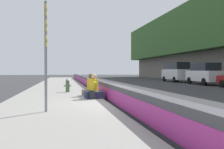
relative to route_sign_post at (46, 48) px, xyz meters
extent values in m
plane|color=#353538|center=(1.39, -2.87, -2.23)|extent=(160.00, 160.00, 0.00)
cube|color=gray|center=(1.39, -0.22, -2.16)|extent=(80.00, 4.40, 0.14)
cube|color=#47474C|center=(1.39, -2.87, -1.81)|extent=(76.00, 0.44, 0.85)
cube|color=#B2338C|center=(1.39, -2.64, -1.85)|extent=(74.48, 0.01, 0.54)
cylinder|color=gray|center=(0.00, 0.01, -0.29)|extent=(0.09, 0.09, 3.60)
cube|color=yellow|center=(0.00, -0.01, 1.21)|extent=(0.44, 0.02, 0.36)
cube|color=black|center=(0.00, -0.03, 1.21)|extent=(0.30, 0.01, 0.10)
cube|color=yellow|center=(0.00, -0.01, 0.71)|extent=(0.44, 0.02, 0.36)
cube|color=black|center=(0.00, -0.03, 0.71)|extent=(0.30, 0.01, 0.10)
cube|color=yellow|center=(0.00, -0.01, 0.21)|extent=(0.44, 0.02, 0.36)
cube|color=black|center=(0.00, -0.03, 0.21)|extent=(0.30, 0.01, 0.10)
cylinder|color=#47663D|center=(7.29, -0.83, -1.73)|extent=(0.24, 0.24, 0.72)
cone|color=gray|center=(7.29, -0.83, -1.29)|extent=(0.26, 0.26, 0.16)
cylinder|color=gray|center=(7.29, -1.00, -1.70)|extent=(0.10, 0.12, 0.10)
cylinder|color=gray|center=(7.29, -0.66, -1.70)|extent=(0.10, 0.12, 0.10)
cube|color=#23284C|center=(3.61, -2.03, -1.93)|extent=(0.79, 0.91, 0.32)
cylinder|color=gold|center=(3.61, -2.03, -1.47)|extent=(0.41, 0.41, 0.60)
sphere|color=tan|center=(3.61, -2.03, -1.04)|extent=(0.27, 0.27, 0.27)
cylinder|color=gold|center=(3.83, -2.01, -1.53)|extent=(0.32, 0.17, 0.53)
cylinder|color=gold|center=(3.38, -2.05, -1.53)|extent=(0.32, 0.17, 0.53)
cube|color=#706651|center=(4.82, -2.01, -1.93)|extent=(0.84, 0.94, 0.32)
cylinder|color=gold|center=(4.82, -2.01, -1.48)|extent=(0.41, 0.41, 0.60)
sphere|color=brown|center=(4.82, -2.01, -1.04)|extent=(0.26, 0.26, 0.26)
cylinder|color=gold|center=(5.04, -1.98, -1.54)|extent=(0.33, 0.18, 0.53)
cylinder|color=gold|center=(4.60, -2.05, -1.54)|extent=(0.33, 0.18, 0.53)
cube|color=#232328|center=(3.19, -1.87, -1.89)|extent=(0.32, 0.22, 0.40)
cube|color=#232328|center=(3.19, -2.01, -1.95)|extent=(0.22, 0.06, 0.20)
cylinder|color=black|center=(10.70, -14.25, -1.90)|extent=(0.66, 0.22, 0.66)
cube|color=silver|center=(14.89, -15.17, -1.30)|extent=(4.87, 2.10, 1.10)
cube|color=black|center=(14.80, -15.17, -0.35)|extent=(3.16, 1.84, 0.80)
cylinder|color=black|center=(16.46, -14.31, -1.85)|extent=(0.77, 0.25, 0.76)
cylinder|color=black|center=(16.40, -16.15, -1.85)|extent=(0.77, 0.25, 0.76)
cylinder|color=black|center=(13.39, -14.19, -1.85)|extent=(0.77, 0.25, 0.76)
cylinder|color=black|center=(13.33, -16.03, -1.85)|extent=(0.77, 0.25, 0.76)
cube|color=silver|center=(21.48, -15.16, -1.22)|extent=(5.14, 2.07, 1.30)
cube|color=black|center=(21.38, -15.16, -0.12)|extent=(4.14, 1.85, 0.90)
cylinder|color=black|center=(23.13, -14.26, -1.87)|extent=(0.72, 0.24, 0.72)
cylinder|color=black|center=(23.09, -16.14, -1.87)|extent=(0.72, 0.24, 0.72)
cylinder|color=black|center=(19.86, -14.19, -1.87)|extent=(0.72, 0.24, 0.72)
cylinder|color=black|center=(19.82, -16.07, -1.87)|extent=(0.72, 0.24, 0.72)
camera|label=1|loc=(-8.20, -0.54, -0.76)|focal=38.95mm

